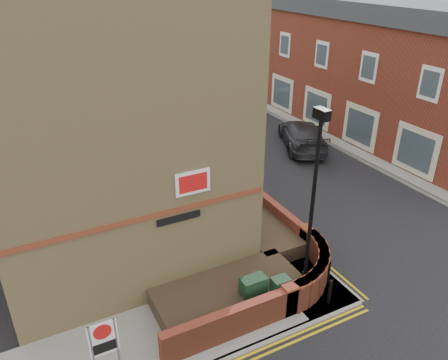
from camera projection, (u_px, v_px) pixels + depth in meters
The scene contains 25 objects.
ground at pixel (283, 335), 12.97m from camera, with size 120.00×120.00×0.00m, color black.
pavement_corner at pixel (154, 341), 12.71m from camera, with size 13.00×3.00×0.12m, color gray.
pavement_main at pixel (162, 143), 26.47m from camera, with size 2.00×32.00×0.12m, color gray.
pavement_far at pixel (337, 130), 28.58m from camera, with size 4.00×40.00×0.12m, color gray.
kerb_main_near at pixel (177, 140), 26.88m from camera, with size 0.15×32.00×0.12m, color gray.
kerb_main_far at pixel (312, 135), 27.76m from camera, with size 0.15×40.00×0.12m, color gray.
yellow_lines_main at pixel (181, 141), 27.01m from camera, with size 0.28×32.00×0.01m, color gold.
corner_building at pixel (99, 79), 15.37m from camera, with size 8.95×10.40×13.60m.
garden_wall at pixel (242, 286), 14.96m from camera, with size 6.80×6.00×1.20m, color brown, non-canonical shape.
lamppost at pixel (312, 208), 13.07m from camera, with size 0.25×0.50×6.30m.
utility_cabinet_large at pixel (253, 293), 13.56m from camera, with size 0.80×0.45×1.20m, color #16331C.
utility_cabinet_small at pixel (280, 292), 13.67m from camera, with size 0.55×0.40×1.10m, color #16331C.
bollard_near at pixel (330, 292), 13.85m from camera, with size 0.11×0.11×0.90m, color black.
bollard_far at pixel (328, 272), 14.73m from camera, with size 0.11×0.11×0.90m, color black.
zone_sign at pixel (104, 344), 10.59m from camera, with size 0.72×0.07×2.20m.
far_terrace at pixel (322, 55), 30.58m from camera, with size 5.40×30.40×8.00m.
far_terrace_cream at pixel (199, 22), 47.26m from camera, with size 5.40×12.40×8.00m.
tree_near at pixel (169, 73), 22.83m from camera, with size 3.64×3.65×6.70m.
tree_mid at pixel (126, 41), 28.97m from camera, with size 4.03×4.03×7.42m.
tree_far at pixel (99, 30), 35.45m from camera, with size 3.81×3.81×7.00m.
traffic_light_assembly at pixel (123, 68), 32.56m from camera, with size 0.20×0.16×4.20m.
silver_car_near at pixel (205, 145), 24.69m from camera, with size 1.36×3.90×1.29m, color #ACADB4.
red_car_main at pixel (184, 127), 27.23m from camera, with size 2.31×5.00×1.39m, color maroon.
grey_car_far at pixel (302, 135), 25.75m from camera, with size 2.18×5.37×1.56m, color #29292D.
silver_car_far at pixel (237, 103), 31.61m from camera, with size 1.79×4.44×1.51m, color #BABDC3.
Camera 1 is at (-5.91, -7.65, 9.97)m, focal length 35.00 mm.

